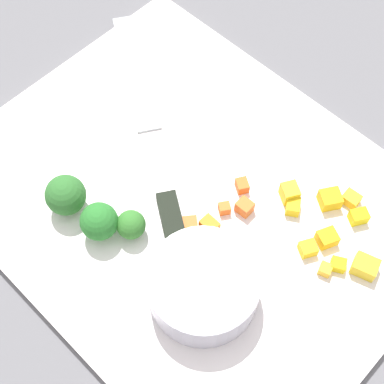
{
  "coord_description": "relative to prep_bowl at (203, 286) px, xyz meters",
  "views": [
    {
      "loc": [
        0.2,
        -0.21,
        0.55
      ],
      "look_at": [
        0.0,
        0.0,
        0.02
      ],
      "focal_mm": 54.17,
      "sensor_mm": 36.0,
      "label": 1
    }
  ],
  "objects": [
    {
      "name": "ground_plane",
      "position": [
        -0.08,
        0.07,
        -0.03
      ],
      "size": [
        4.0,
        4.0,
        0.0
      ],
      "primitive_type": "plane",
      "color": "slate"
    },
    {
      "name": "cutting_board",
      "position": [
        -0.08,
        0.07,
        -0.03
      ],
      "size": [
        0.48,
        0.38,
        0.01
      ],
      "primitive_type": "cube",
      "color": "white",
      "rests_on": "ground_plane"
    },
    {
      "name": "prep_bowl",
      "position": [
        0.0,
        0.0,
        0.0
      ],
      "size": [
        0.11,
        0.11,
        0.04
      ],
      "primitive_type": "cylinder",
      "color": "#B7B4C4",
      "rests_on": "cutting_board"
    },
    {
      "name": "chef_knife",
      "position": [
        -0.15,
        0.08,
        -0.02
      ],
      "size": [
        0.29,
        0.2,
        0.02
      ],
      "rotation": [
        0.0,
        0.0,
        2.57
      ],
      "color": "silver",
      "rests_on": "cutting_board"
    },
    {
      "name": "carrot_dice_0",
      "position": [
        -0.05,
        0.11,
        -0.02
      ],
      "size": [
        0.02,
        0.02,
        0.01
      ],
      "primitive_type": "cube",
      "rotation": [
        0.0,
        0.0,
        2.6
      ],
      "color": "orange",
      "rests_on": "cutting_board"
    },
    {
      "name": "carrot_dice_1",
      "position": [
        -0.03,
        0.1,
        -0.01
      ],
      "size": [
        0.02,
        0.01,
        0.01
      ],
      "primitive_type": "cube",
      "rotation": [
        0.0,
        0.0,
        0.04
      ],
      "color": "orange",
      "rests_on": "cutting_board"
    },
    {
      "name": "carrot_dice_2",
      "position": [
        -0.05,
        0.08,
        -0.02
      ],
      "size": [
        0.02,
        0.02,
        0.01
      ],
      "primitive_type": "cube",
      "rotation": [
        0.0,
        0.0,
        2.54
      ],
      "color": "orange",
      "rests_on": "cutting_board"
    },
    {
      "name": "carrot_dice_3",
      "position": [
        -0.04,
        0.06,
        -0.01
      ],
      "size": [
        0.02,
        0.01,
        0.01
      ],
      "primitive_type": "cube",
      "rotation": [
        0.0,
        0.0,
        1.54
      ],
      "color": "orange",
      "rests_on": "cutting_board"
    },
    {
      "name": "carrot_dice_4",
      "position": [
        -0.06,
        0.04,
        -0.01
      ],
      "size": [
        0.02,
        0.02,
        0.02
      ],
      "primitive_type": "cube",
      "rotation": [
        0.0,
        0.0,
        2.45
      ],
      "color": "orange",
      "rests_on": "cutting_board"
    },
    {
      "name": "pepper_dice_0",
      "position": [
        0.08,
        0.11,
        -0.02
      ],
      "size": [
        0.02,
        0.02,
        0.01
      ],
      "primitive_type": "cube",
      "rotation": [
        0.0,
        0.0,
        2.07
      ],
      "color": "yellow",
      "rests_on": "cutting_board"
    },
    {
      "name": "pepper_dice_1",
      "position": [
        0.0,
        0.13,
        -0.01
      ],
      "size": [
        0.02,
        0.02,
        0.01
      ],
      "primitive_type": "cube",
      "rotation": [
        0.0,
        0.0,
        2.15
      ],
      "color": "yellow",
      "rests_on": "cutting_board"
    },
    {
      "name": "pepper_dice_2",
      "position": [
        0.05,
        0.13,
        -0.01
      ],
      "size": [
        0.02,
        0.02,
        0.01
      ],
      "primitive_type": "cube",
      "rotation": [
        0.0,
        0.0,
        2.71
      ],
      "color": "yellow",
      "rests_on": "cutting_board"
    },
    {
      "name": "pepper_dice_3",
      "position": [
        -0.01,
        0.14,
        -0.01
      ],
      "size": [
        0.02,
        0.02,
        0.02
      ],
      "primitive_type": "cube",
      "rotation": [
        0.0,
        0.0,
        1.04
      ],
      "color": "yellow",
      "rests_on": "cutting_board"
    },
    {
      "name": "pepper_dice_4",
      "position": [
        0.06,
        0.17,
        -0.01
      ],
      "size": [
        0.02,
        0.02,
        0.01
      ],
      "primitive_type": "cube",
      "rotation": [
        0.0,
        0.0,
        2.6
      ],
      "color": "yellow",
      "rests_on": "cutting_board"
    },
    {
      "name": "pepper_dice_5",
      "position": [
        0.07,
        0.1,
        -0.02
      ],
      "size": [
        0.01,
        0.01,
        0.01
      ],
      "primitive_type": "cube",
      "rotation": [
        0.0,
        0.0,
        0.33
      ],
      "color": "yellow",
      "rests_on": "cutting_board"
    },
    {
      "name": "pepper_dice_6",
      "position": [
        0.03,
        0.16,
        -0.01
      ],
      "size": [
        0.03,
        0.03,
        0.02
      ],
      "primitive_type": "cube",
      "rotation": [
        0.0,
        0.0,
        2.56
      ],
      "color": "yellow",
      "rests_on": "cutting_board"
    },
    {
      "name": "pepper_dice_7",
      "position": [
        0.04,
        0.18,
        -0.02
      ],
      "size": [
        0.02,
        0.02,
        0.01
      ],
      "primitive_type": "cube",
      "rotation": [
        0.0,
        0.0,
        1.64
      ],
      "color": "yellow",
      "rests_on": "cutting_board"
    },
    {
      "name": "pepper_dice_8",
      "position": [
        0.04,
        0.11,
        -0.02
      ],
      "size": [
        0.02,
        0.02,
        0.01
      ],
      "primitive_type": "cube",
      "rotation": [
        0.0,
        0.0,
        1.06
      ],
      "color": "yellow",
      "rests_on": "cutting_board"
    },
    {
      "name": "pepper_dice_9",
      "position": [
        0.1,
        0.13,
        -0.01
      ],
      "size": [
        0.03,
        0.03,
        0.02
      ],
      "primitive_type": "cube",
      "rotation": [
        0.0,
        0.0,
        1.88
      ],
      "color": "yellow",
      "rests_on": "cutting_board"
    },
    {
      "name": "broccoli_floret_0",
      "position": [
        -0.17,
        -0.03,
        0.0
      ],
      "size": [
        0.04,
        0.04,
        0.04
      ],
      "color": "#96B959",
      "rests_on": "cutting_board"
    },
    {
      "name": "broccoli_floret_1",
      "position": [
        -0.1,
        -0.0,
        -0.0
      ],
      "size": [
        0.03,
        0.03,
        0.03
      ],
      "color": "#8FB96C",
      "rests_on": "cutting_board"
    },
    {
      "name": "broccoli_floret_2",
      "position": [
        -0.12,
        -0.02,
        0.0
      ],
      "size": [
        0.04,
        0.04,
        0.04
      ],
      "color": "#95B563",
      "rests_on": "cutting_board"
    }
  ]
}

